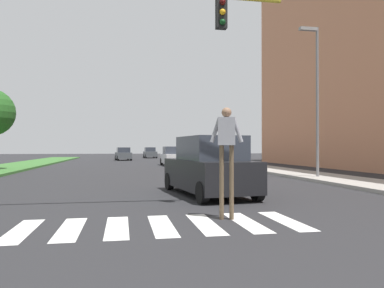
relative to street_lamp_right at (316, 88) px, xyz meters
The scene contains 9 objects.
ground_plane 15.83m from the street_lamp_right, 125.29° to the left, with size 140.00×140.00×0.00m, color #262628.
crosswalk 13.75m from the street_lamp_right, 132.45° to the right, with size 5.85×2.20×0.01m.
sidewalk_right 11.32m from the street_lamp_right, 86.71° to the left, with size 3.00×64.00×0.15m, color #9E9991.
street_lamp_right is the anchor object (origin of this frame).
pedestrian_performer 12.08m from the street_lamp_right, 128.36° to the right, with size 0.74×0.34×2.49m.
suv_crossing 9.12m from the street_lamp_right, 143.24° to the right, with size 2.50×4.81×1.97m.
sedan_midblock 17.05m from the street_lamp_right, 107.78° to the left, with size 2.01×4.11×1.70m.
sedan_distant 32.20m from the street_lamp_right, 107.18° to the left, with size 2.17×4.17×1.62m.
sedan_far_horizon 41.15m from the street_lamp_right, 97.48° to the left, with size 1.94×4.32×1.65m.
Camera 1 is at (-0.80, 0.48, 1.60)m, focal length 34.76 mm.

